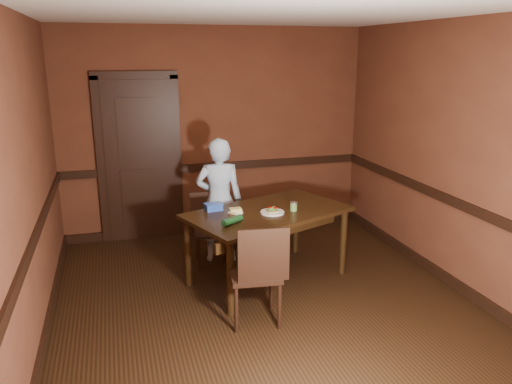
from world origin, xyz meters
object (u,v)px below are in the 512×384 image
dining_table (268,245)px  chair_far (212,230)px  cheese_saucer (235,211)px  sandwich_plate (272,211)px  person (219,201)px  chair_near (254,272)px  sauce_jar (294,206)px  food_tub (213,207)px

dining_table → chair_far: bearing=109.6°
cheese_saucer → sandwich_plate: bearing=-16.9°
person → sandwich_plate: size_ratio=5.93×
chair_near → dining_table: bearing=-108.8°
chair_near → cheese_saucer: (0.02, 0.79, 0.32)m
sauce_jar → cheese_saucer: bearing=171.2°
sandwich_plate → chair_near: bearing=-119.5°
person → cheese_saucer: bearing=105.1°
cheese_saucer → dining_table: bearing=-3.5°
chair_far → food_tub: (-0.05, -0.40, 0.40)m
food_tub → sandwich_plate: bearing=-32.7°
dining_table → food_tub: food_tub is taller
dining_table → sauce_jar: sauce_jar is taller
person → food_tub: bearing=83.7°
dining_table → chair_near: 0.86m
chair_far → sandwich_plate: bearing=-45.4°
sauce_jar → food_tub: 0.84m
person → food_tub: (-0.17, -0.50, 0.09)m
chair_far → chair_near: size_ratio=0.87×
dining_table → cheese_saucer: 0.53m
chair_far → sauce_jar: sauce_jar is taller
person → dining_table: bearing=131.7°
sauce_jar → cheese_saucer: sauce_jar is taller
chair_near → sandwich_plate: (0.39, 0.68, 0.32)m
chair_far → chair_near: (0.12, -1.34, 0.06)m
chair_near → cheese_saucer: size_ratio=5.90×
cheese_saucer → food_tub: size_ratio=0.81×
sandwich_plate → sauce_jar: (0.24, 0.02, 0.03)m
chair_far → food_tub: size_ratio=4.17×
dining_table → person: person is taller
sauce_jar → food_tub: bearing=163.3°
chair_far → cheese_saucer: (0.15, -0.55, 0.39)m
chair_far → chair_near: bearing=-78.1°
chair_near → person: (-0.01, 1.44, 0.25)m
sandwich_plate → person: bearing=117.6°
chair_near → food_tub: size_ratio=4.81×
person → sandwich_plate: (0.40, -0.76, 0.07)m
chair_far → dining_table: bearing=-42.4°
food_tub → person: bearing=63.4°
sandwich_plate → food_tub: food_tub is taller
dining_table → chair_near: bearing=-136.8°
chair_far → cheese_saucer: bearing=-68.1°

